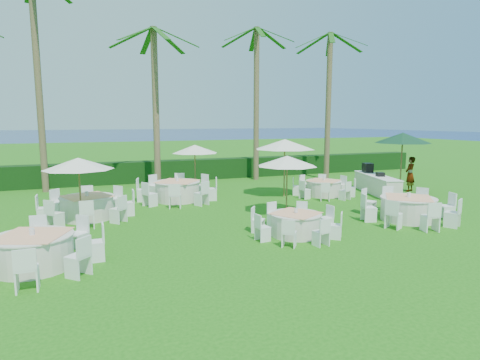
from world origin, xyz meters
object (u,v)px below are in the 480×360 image
object	(u,v)px
umbrella_d	(285,144)
umbrella_a	(78,164)
umbrella_green	(403,138)
buffet_table	(376,184)
banquet_table_b	(296,224)
banquet_table_d	(87,207)
banquet_table_e	(177,190)
umbrella_b	(287,161)
staff_person	(410,174)
banquet_table_a	(33,251)
banquet_table_c	(408,208)
banquet_table_f	(324,188)
umbrella_c	(195,149)

from	to	relation	value
umbrella_d	umbrella_a	bearing A→B (deg)	-166.85
umbrella_green	buffet_table	distance (m)	2.55
banquet_table_b	banquet_table_d	distance (m)	7.53
banquet_table_e	umbrella_b	bearing A→B (deg)	-52.76
umbrella_green	staff_person	distance (m)	1.92
banquet_table_b	buffet_table	world-z (taller)	buffet_table
umbrella_a	banquet_table_d	bearing A→B (deg)	76.26
banquet_table_d	umbrella_d	distance (m)	8.91
banquet_table_e	umbrella_green	world-z (taller)	umbrella_green
umbrella_b	staff_person	world-z (taller)	umbrella_b
banquet_table_a	banquet_table_e	world-z (taller)	banquet_table_e
banquet_table_d	umbrella_green	distance (m)	14.59
banquet_table_b	banquet_table_e	xyz separation A→B (m)	(-2.18, 6.68, 0.09)
banquet_table_d	umbrella_a	world-z (taller)	umbrella_a
banquet_table_c	banquet_table_f	distance (m)	5.12
banquet_table_e	staff_person	distance (m)	11.49
banquet_table_e	staff_person	bearing A→B (deg)	-9.49
umbrella_b	buffet_table	distance (m)	6.88
banquet_table_b	umbrella_c	world-z (taller)	umbrella_c
banquet_table_a	umbrella_c	distance (m)	10.70
banquet_table_a	banquet_table_c	size ratio (longest dim) A/B	0.98
umbrella_c	banquet_table_e	bearing A→B (deg)	-127.15
banquet_table_f	umbrella_green	bearing A→B (deg)	-8.70
umbrella_b	umbrella_d	size ratio (longest dim) A/B	0.80
buffet_table	staff_person	xyz separation A→B (m)	(1.91, -0.19, 0.39)
banquet_table_e	buffet_table	xyz separation A→B (m)	(9.41, -1.71, 0.02)
banquet_table_b	banquet_table_d	xyz separation A→B (m)	(-5.93, 4.64, 0.07)
umbrella_c	buffet_table	world-z (taller)	umbrella_c
banquet_table_e	banquet_table_f	bearing A→B (deg)	-11.40
banquet_table_c	umbrella_green	bearing A→B (deg)	49.47
banquet_table_c	banquet_table_f	xyz separation A→B (m)	(-0.15, 5.12, -0.05)
banquet_table_e	staff_person	size ratio (longest dim) A/B	1.99
banquet_table_b	banquet_table_e	size ratio (longest dim) A/B	0.80
banquet_table_f	banquet_table_c	bearing A→B (deg)	-88.32
banquet_table_b	umbrella_d	size ratio (longest dim) A/B	1.00
umbrella_a	umbrella_b	distance (m)	7.26
umbrella_a	umbrella_d	distance (m)	9.05
umbrella_c	staff_person	bearing A→B (deg)	-19.50
banquet_table_a	banquet_table_e	bearing A→B (deg)	53.67
banquet_table_a	banquet_table_c	world-z (taller)	banquet_table_c
umbrella_c	staff_person	distance (m)	10.75
banquet_table_f	umbrella_a	size ratio (longest dim) A/B	1.26
banquet_table_e	umbrella_green	size ratio (longest dim) A/B	1.18
umbrella_a	umbrella_green	bearing A→B (deg)	3.61
banquet_table_d	banquet_table_e	world-z (taller)	banquet_table_e
banquet_table_f	buffet_table	distance (m)	2.78
umbrella_a	buffet_table	bearing A→B (deg)	5.01
banquet_table_b	banquet_table_e	world-z (taller)	banquet_table_e
banquet_table_a	banquet_table_c	bearing A→B (deg)	1.74
banquet_table_a	banquet_table_d	world-z (taller)	banquet_table_d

